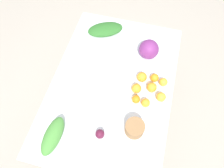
{
  "coord_description": "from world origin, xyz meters",
  "views": [
    {
      "loc": [
        -0.82,
        -0.22,
        2.35
      ],
      "look_at": [
        0.0,
        0.0,
        0.8
      ],
      "focal_mm": 35.0,
      "sensor_mm": 36.0,
      "label": 1
    }
  ],
  "objects_px": {
    "orange_3": "(163,82)",
    "orange_5": "(154,78)",
    "cabbage_purple": "(149,49)",
    "orange_0": "(152,87)",
    "orange_1": "(142,77)",
    "greens_bunch_kale": "(53,136)",
    "greens_bunch_dandelion": "(105,29)",
    "beet_root": "(100,134)",
    "orange_4": "(136,88)",
    "paper_bag": "(135,128)",
    "orange_7": "(136,99)",
    "orange_6": "(146,103)",
    "orange_2": "(161,97)"
  },
  "relations": [
    {
      "from": "orange_6",
      "to": "orange_5",
      "type": "bearing_deg",
      "value": -7.18
    },
    {
      "from": "cabbage_purple",
      "to": "orange_2",
      "type": "relative_size",
      "value": 2.25
    },
    {
      "from": "orange_4",
      "to": "greens_bunch_kale",
      "type": "bearing_deg",
      "value": 136.73
    },
    {
      "from": "cabbage_purple",
      "to": "orange_5",
      "type": "height_order",
      "value": "cabbage_purple"
    },
    {
      "from": "orange_7",
      "to": "greens_bunch_kale",
      "type": "bearing_deg",
      "value": 130.38
    },
    {
      "from": "orange_3",
      "to": "paper_bag",
      "type": "bearing_deg",
      "value": 161.66
    },
    {
      "from": "paper_bag",
      "to": "orange_3",
      "type": "relative_size",
      "value": 2.05
    },
    {
      "from": "orange_1",
      "to": "orange_3",
      "type": "distance_m",
      "value": 0.18
    },
    {
      "from": "orange_4",
      "to": "orange_6",
      "type": "xyz_separation_m",
      "value": [
        -0.1,
        -0.09,
        -0.01
      ]
    },
    {
      "from": "orange_4",
      "to": "orange_5",
      "type": "height_order",
      "value": "orange_4"
    },
    {
      "from": "cabbage_purple",
      "to": "greens_bunch_kale",
      "type": "relative_size",
      "value": 0.59
    },
    {
      "from": "cabbage_purple",
      "to": "orange_1",
      "type": "distance_m",
      "value": 0.26
    },
    {
      "from": "greens_bunch_dandelion",
      "to": "orange_6",
      "type": "distance_m",
      "value": 0.81
    },
    {
      "from": "greens_bunch_dandelion",
      "to": "beet_root",
      "type": "xyz_separation_m",
      "value": [
        -0.96,
        -0.23,
        -0.01
      ]
    },
    {
      "from": "orange_6",
      "to": "orange_0",
      "type": "bearing_deg",
      "value": -9.03
    },
    {
      "from": "greens_bunch_dandelion",
      "to": "orange_6",
      "type": "relative_size",
      "value": 4.77
    },
    {
      "from": "cabbage_purple",
      "to": "beet_root",
      "type": "xyz_separation_m",
      "value": [
        -0.8,
        0.21,
        -0.05
      ]
    },
    {
      "from": "orange_2",
      "to": "orange_5",
      "type": "xyz_separation_m",
      "value": [
        0.16,
        0.08,
        -0.0
      ]
    },
    {
      "from": "greens_bunch_dandelion",
      "to": "orange_3",
      "type": "relative_size",
      "value": 4.75
    },
    {
      "from": "orange_5",
      "to": "cabbage_purple",
      "type": "bearing_deg",
      "value": 22.14
    },
    {
      "from": "greens_bunch_kale",
      "to": "orange_2",
      "type": "bearing_deg",
      "value": -54.26
    },
    {
      "from": "greens_bunch_kale",
      "to": "paper_bag",
      "type": "bearing_deg",
      "value": -69.99
    },
    {
      "from": "cabbage_purple",
      "to": "paper_bag",
      "type": "bearing_deg",
      "value": -177.92
    },
    {
      "from": "orange_3",
      "to": "orange_5",
      "type": "xyz_separation_m",
      "value": [
        0.02,
        0.08,
        0.0
      ]
    },
    {
      "from": "orange_0",
      "to": "orange_2",
      "type": "height_order",
      "value": "orange_0"
    },
    {
      "from": "orange_1",
      "to": "greens_bunch_kale",
      "type": "bearing_deg",
      "value": 140.99
    },
    {
      "from": "beet_root",
      "to": "orange_3",
      "type": "distance_m",
      "value": 0.66
    },
    {
      "from": "orange_5",
      "to": "orange_7",
      "type": "bearing_deg",
      "value": 154.55
    },
    {
      "from": "orange_0",
      "to": "orange_3",
      "type": "bearing_deg",
      "value": -47.8
    },
    {
      "from": "orange_2",
      "to": "paper_bag",
      "type": "bearing_deg",
      "value": 153.87
    },
    {
      "from": "greens_bunch_kale",
      "to": "beet_root",
      "type": "height_order",
      "value": "greens_bunch_kale"
    },
    {
      "from": "cabbage_purple",
      "to": "orange_0",
      "type": "distance_m",
      "value": 0.35
    },
    {
      "from": "greens_bunch_kale",
      "to": "orange_1",
      "type": "xyz_separation_m",
      "value": [
        0.64,
        -0.52,
        -0.01
      ]
    },
    {
      "from": "orange_7",
      "to": "beet_root",
      "type": "bearing_deg",
      "value": 149.83
    },
    {
      "from": "cabbage_purple",
      "to": "orange_3",
      "type": "relative_size",
      "value": 2.46
    },
    {
      "from": "beet_root",
      "to": "greens_bunch_dandelion",
      "type": "bearing_deg",
      "value": 13.29
    },
    {
      "from": "beet_root",
      "to": "cabbage_purple",
      "type": "bearing_deg",
      "value": -14.52
    },
    {
      "from": "orange_1",
      "to": "cabbage_purple",
      "type": "bearing_deg",
      "value": -1.33
    },
    {
      "from": "cabbage_purple",
      "to": "orange_2",
      "type": "bearing_deg",
      "value": -156.38
    },
    {
      "from": "greens_bunch_dandelion",
      "to": "orange_1",
      "type": "height_order",
      "value": "same"
    },
    {
      "from": "greens_bunch_kale",
      "to": "beet_root",
      "type": "distance_m",
      "value": 0.33
    },
    {
      "from": "orange_3",
      "to": "greens_bunch_kale",
      "type": "bearing_deg",
      "value": 132.67
    },
    {
      "from": "paper_bag",
      "to": "orange_4",
      "type": "xyz_separation_m",
      "value": [
        0.33,
        0.05,
        -0.01
      ]
    },
    {
      "from": "cabbage_purple",
      "to": "orange_4",
      "type": "bearing_deg",
      "value": 175.74
    },
    {
      "from": "paper_bag",
      "to": "orange_7",
      "type": "xyz_separation_m",
      "value": [
        0.23,
        0.04,
        -0.02
      ]
    },
    {
      "from": "orange_2",
      "to": "orange_6",
      "type": "height_order",
      "value": "orange_2"
    },
    {
      "from": "orange_4",
      "to": "orange_7",
      "type": "relative_size",
      "value": 1.19
    },
    {
      "from": "beet_root",
      "to": "orange_7",
      "type": "xyz_separation_m",
      "value": [
        0.33,
        -0.19,
        -0.0
      ]
    },
    {
      "from": "paper_bag",
      "to": "orange_6",
      "type": "bearing_deg",
      "value": -10.33
    },
    {
      "from": "orange_6",
      "to": "orange_3",
      "type": "bearing_deg",
      "value": -25.88
    }
  ]
}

